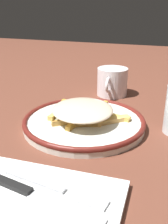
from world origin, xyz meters
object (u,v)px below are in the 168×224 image
Objects in this scene: plate at (84,122)px; knife at (29,192)px; fries_heap at (83,111)px; fork at (54,187)px; napkin at (39,201)px; coffee_mug at (112,82)px.

knife is at bearing 1.19° from plate.
fries_heap reaches higher than fork.
napkin is 1.98× the size of coffee_mug.
coffee_mug is (-0.52, -0.02, 0.04)m from napkin.
plate is at bearing -178.81° from knife.
plate is 0.25m from coffee_mug.
knife is at bearing -53.32° from fork.
coffee_mug reaches higher than napkin.
fork is (-0.03, 0.01, 0.01)m from napkin.
plate reaches higher than fork.
napkin is (0.27, 0.02, -0.03)m from fries_heap.
fries_heap is 0.27m from napkin.
napkin is 1.36× the size of fork.
fries_heap reaches higher than plate.
knife reaches higher than fork.
plate is 1.20× the size of napkin.
coffee_mug reaches higher than knife.
plate is 0.25m from fork.
fork is (0.24, 0.04, 0.00)m from plate.
plate is 0.27m from napkin.
knife is at bearing -100.13° from napkin.
fork is 0.49m from coffee_mug.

